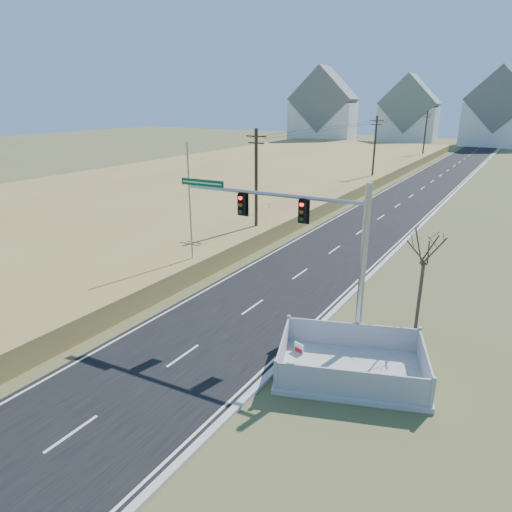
% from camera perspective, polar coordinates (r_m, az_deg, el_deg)
% --- Properties ---
extents(ground, '(260.00, 260.00, 0.00)m').
position_cam_1_polar(ground, '(22.90, -5.82, -10.18)').
color(ground, brown).
rests_on(ground, ground).
extents(road, '(8.00, 180.00, 0.06)m').
position_cam_1_polar(road, '(67.80, 20.83, 8.45)').
color(road, black).
rests_on(road, ground).
extents(curb, '(0.30, 180.00, 0.18)m').
position_cam_1_polar(curb, '(67.16, 24.31, 7.96)').
color(curb, '#B2AFA8').
rests_on(curb, ground).
extents(reed_marsh, '(38.00, 110.00, 1.30)m').
position_cam_1_polar(reed_marsh, '(67.36, -1.59, 10.15)').
color(reed_marsh, '#998745').
rests_on(reed_marsh, ground).
extents(utility_pole_near, '(1.80, 0.26, 9.00)m').
position_cam_1_polar(utility_pole_near, '(36.62, 0.02, 8.93)').
color(utility_pole_near, '#422D1E').
rests_on(utility_pole_near, ground).
extents(utility_pole_mid, '(1.80, 0.26, 9.00)m').
position_cam_1_polar(utility_pole_mid, '(63.92, 14.58, 12.72)').
color(utility_pole_mid, '#422D1E').
rests_on(utility_pole_mid, ground).
extents(utility_pole_far, '(1.80, 0.26, 9.00)m').
position_cam_1_polar(utility_pole_far, '(92.89, 20.37, 13.99)').
color(utility_pole_far, '#422D1E').
rests_on(utility_pole_far, ground).
extents(condo_nw, '(17.69, 13.38, 19.05)m').
position_cam_1_polar(condo_nw, '(126.25, 8.39, 17.38)').
color(condo_nw, white).
rests_on(condo_nw, ground).
extents(condo_nnw, '(14.93, 11.17, 17.03)m').
position_cam_1_polar(condo_nnw, '(127.47, 18.50, 16.31)').
color(condo_nnw, white).
rests_on(condo_nnw, ground).
extents(condo_n, '(15.27, 10.20, 18.54)m').
position_cam_1_polar(condo_n, '(128.20, 27.97, 15.43)').
color(condo_n, white).
rests_on(condo_n, ground).
extents(traffic_signal_mast, '(9.85, 1.11, 7.86)m').
position_cam_1_polar(traffic_signal_mast, '(20.95, 8.27, 1.11)').
color(traffic_signal_mast, '#9EA0A5').
rests_on(traffic_signal_mast, ground).
extents(fence_enclosure, '(7.27, 6.10, 1.41)m').
position_cam_1_polar(fence_enclosure, '(20.43, 11.76, -13.56)').
color(fence_enclosure, '#B7B5AD').
rests_on(fence_enclosure, ground).
extents(open_sign, '(0.54, 0.20, 0.67)m').
position_cam_1_polar(open_sign, '(21.23, 5.37, -11.60)').
color(open_sign, white).
rests_on(open_sign, ground).
extents(flagpole, '(0.39, 0.39, 8.69)m').
position_cam_1_polar(flagpole, '(29.34, -8.14, 3.71)').
color(flagpole, '#B7B5AD').
rests_on(flagpole, ground).
extents(bare_tree, '(2.10, 2.10, 5.56)m').
position_cam_1_polar(bare_tree, '(23.33, 20.48, 1.23)').
color(bare_tree, '#4C3F33').
rests_on(bare_tree, ground).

